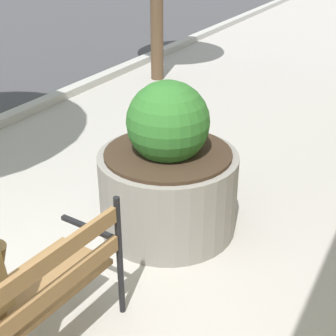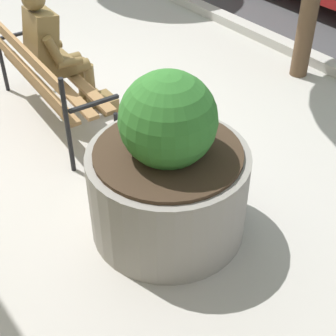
# 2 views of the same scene
# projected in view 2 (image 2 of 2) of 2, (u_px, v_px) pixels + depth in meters

# --- Properties ---
(ground_plane) EXTENTS (80.00, 80.00, 0.00)m
(ground_plane) POSITION_uv_depth(u_px,v_px,m) (88.00, 120.00, 5.37)
(ground_plane) COLOR #ADA8A0
(curb_stone) EXTENTS (60.00, 0.20, 0.12)m
(curb_stone) POSITION_uv_depth(u_px,v_px,m) (277.00, 42.00, 6.72)
(curb_stone) COLOR #B2AFA8
(curb_stone) RESTS_ON ground
(park_bench) EXTENTS (1.83, 0.67, 0.95)m
(park_bench) POSITION_uv_depth(u_px,v_px,m) (44.00, 74.00, 5.01)
(park_bench) COLOR olive
(park_bench) RESTS_ON ground
(bronze_statue_seated) EXTENTS (0.66, 0.76, 1.37)m
(bronze_statue_seated) POSITION_uv_depth(u_px,v_px,m) (58.00, 55.00, 5.08)
(bronze_statue_seated) COLOR brown
(bronze_statue_seated) RESTS_ON ground
(concrete_planter) EXTENTS (1.22, 1.22, 1.37)m
(concrete_planter) POSITION_uv_depth(u_px,v_px,m) (168.00, 176.00, 3.81)
(concrete_planter) COLOR gray
(concrete_planter) RESTS_ON ground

